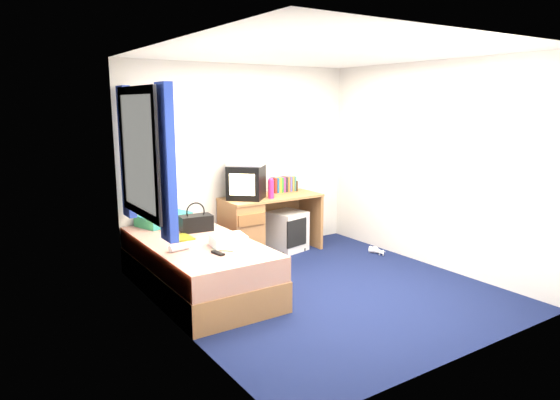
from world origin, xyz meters
TOP-DOWN VIEW (x-y plane):
  - ground at (0.00, 0.00)m, footprint 3.40×3.40m
  - room_shell at (0.00, 0.00)m, footprint 3.40×3.40m
  - bed at (-1.10, 0.70)m, footprint 1.01×2.00m
  - pillow at (-1.12, 1.55)m, footprint 0.65×0.51m
  - desk at (-0.01, 1.44)m, footprint 1.30×0.55m
  - storage_cube at (0.50, 1.40)m, footprint 0.50×0.50m
  - crt_tv at (-0.09, 1.44)m, footprint 0.57×0.57m
  - vcr at (-0.09, 1.44)m, footprint 0.52×0.52m
  - book_row at (0.57, 1.60)m, footprint 0.34×0.13m
  - picture_frame at (0.76, 1.58)m, footprint 0.05×0.12m
  - pink_water_bottle at (0.18, 1.28)m, footprint 0.09×0.09m
  - aerosol_can at (0.15, 1.46)m, footprint 0.06×0.06m
  - handbag at (-0.94, 1.07)m, footprint 0.37×0.23m
  - towel at (-0.92, 0.35)m, footprint 0.37×0.33m
  - magazine at (-1.20, 0.87)m, footprint 0.21×0.28m
  - water_bottle at (-1.39, 0.46)m, footprint 0.21×0.10m
  - colour_swatch_fan at (-1.03, 0.24)m, footprint 0.20×0.20m
  - remote_control at (-1.13, 0.16)m, footprint 0.07×0.17m
  - window_assembly at (-1.55, 0.90)m, footprint 0.11×1.42m
  - white_heels at (1.38, 0.59)m, footprint 0.17×0.28m

SIDE VIEW (x-z plane):
  - ground at x=0.00m, z-range 0.00..0.00m
  - white_heels at x=1.38m, z-range -0.01..0.09m
  - storage_cube at x=0.50m, z-range 0.00..0.52m
  - bed at x=-1.10m, z-range 0.00..0.54m
  - desk at x=-0.01m, z-range 0.03..0.78m
  - colour_swatch_fan at x=-1.03m, z-range 0.54..0.55m
  - magazine at x=-1.20m, z-range 0.54..0.55m
  - remote_control at x=-1.13m, z-range 0.54..0.56m
  - water_bottle at x=-1.39m, z-range 0.54..0.61m
  - towel at x=-0.92m, z-range 0.54..0.65m
  - pillow at x=-1.12m, z-range 0.54..0.66m
  - handbag at x=-0.94m, z-range 0.47..0.79m
  - picture_frame at x=0.76m, z-range 0.75..0.89m
  - aerosol_can at x=0.15m, z-range 0.75..0.92m
  - book_row at x=0.57m, z-range 0.75..0.95m
  - pink_water_bottle at x=0.18m, z-range 0.75..0.98m
  - crt_tv at x=-0.09m, z-range 0.75..1.17m
  - vcr at x=-0.09m, z-range 1.17..1.25m
  - window_assembly at x=-1.55m, z-range 0.72..2.12m
  - room_shell at x=0.00m, z-range -0.25..3.15m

